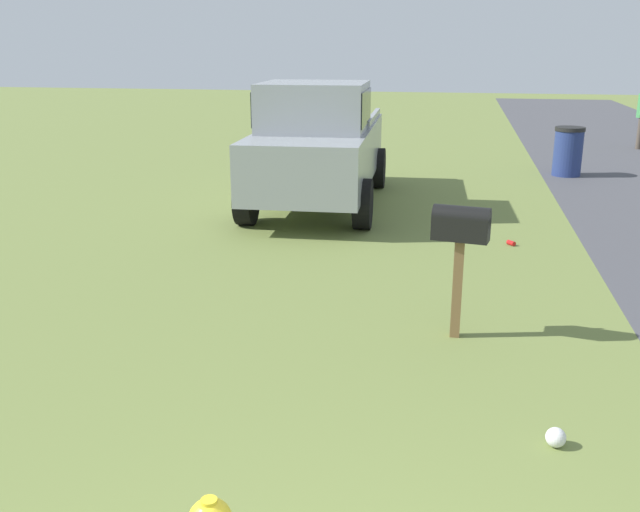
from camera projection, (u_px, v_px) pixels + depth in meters
mailbox at (460, 233)px, 6.43m from camera, size 0.29×0.54×1.27m
pickup_truck at (318, 142)px, 11.78m from camera, size 4.93×2.22×2.09m
trash_bin at (568, 151)px, 14.71m from camera, size 0.61×0.61×1.02m
litter_bag_midfield_b at (556, 437)px, 4.86m from camera, size 0.14×0.14×0.14m
litter_can_near_hydrant at (511, 243)px, 9.73m from camera, size 0.13×0.13×0.07m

